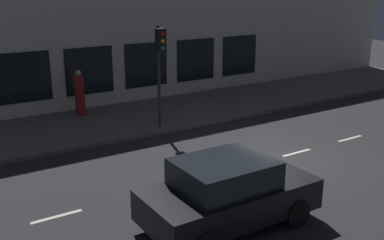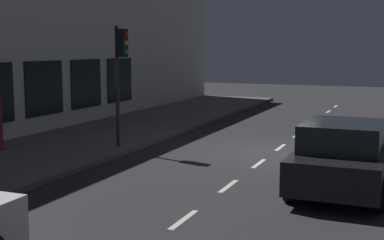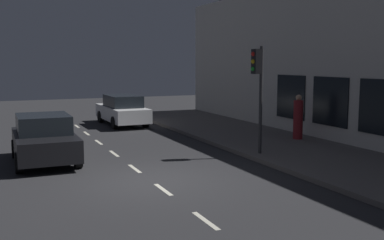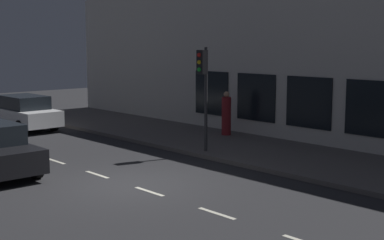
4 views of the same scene
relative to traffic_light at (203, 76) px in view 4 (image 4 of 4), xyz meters
name	(u,v)px [view 4 (image 4 of 4)]	position (x,y,z in m)	size (l,w,h in m)	color
ground_plane	(128,185)	(-4.39, -1.53, -2.83)	(60.00, 60.00, 0.00)	#28282B
sidewalk	(270,153)	(1.86, -1.53, -2.76)	(4.50, 32.00, 0.15)	#5B5654
building_facade	(315,58)	(4.41, -1.53, 0.58)	(0.65, 32.00, 6.84)	beige
lane_centre_line	(149,191)	(-4.39, -2.53, -2.83)	(0.12, 27.20, 0.01)	beige
traffic_light	(203,76)	(0.00, 0.00, 0.00)	(0.46, 0.32, 3.70)	#2D2D30
parked_car_1	(23,112)	(-2.08, 10.03, -2.04)	(1.92, 4.62, 1.58)	silver
pedestrian_0	(226,115)	(3.16, 1.94, -1.84)	(0.52, 0.52, 1.83)	maroon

